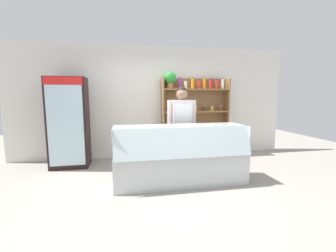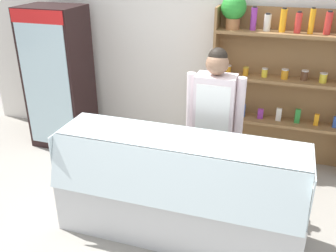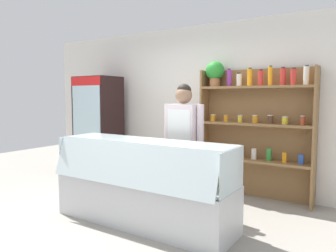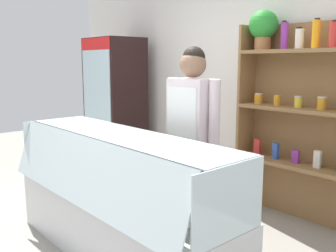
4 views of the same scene
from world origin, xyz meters
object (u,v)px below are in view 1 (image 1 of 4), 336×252
drinks_fridge (69,123)px  deli_display_case (180,165)px  shelving_unit (192,109)px  shop_clerk (182,122)px

drinks_fridge → deli_display_case: (2.08, -1.37, -0.63)m
shelving_unit → deli_display_case: shelving_unit is taller
deli_display_case → shop_clerk: (0.19, 0.64, 0.69)m
shelving_unit → deli_display_case: 2.04m
drinks_fridge → deli_display_case: size_ratio=0.84×
drinks_fridge → shop_clerk: 2.38m
shelving_unit → drinks_fridge: bearing=-173.2°
drinks_fridge → shelving_unit: size_ratio=0.91×
shelving_unit → deli_display_case: bearing=-113.0°
shelving_unit → shop_clerk: size_ratio=1.23×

